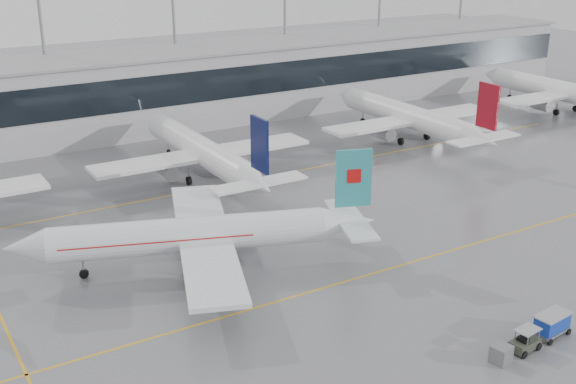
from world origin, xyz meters
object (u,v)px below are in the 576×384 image
baggage_cart (552,323)px  gse_unit (501,354)px  air_canada_jet (202,235)px  baggage_tug (525,343)px

baggage_cart → gse_unit: size_ratio=2.39×
baggage_cart → gse_unit: bearing=178.9°
air_canada_jet → baggage_tug: bearing=140.1°
gse_unit → baggage_tug: bearing=-7.9°
air_canada_jet → baggage_tug: air_canada_jet is taller
air_canada_jet → gse_unit: size_ratio=24.52×
baggage_cart → gse_unit: baggage_cart is taller
baggage_tug → baggage_cart: 3.64m
air_canada_jet → baggage_cart: air_canada_jet is taller
air_canada_jet → baggage_cart: 32.28m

